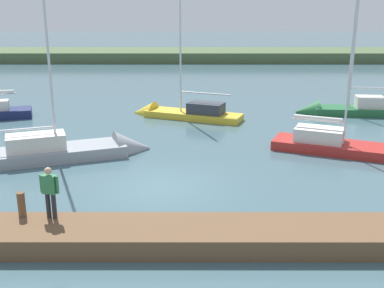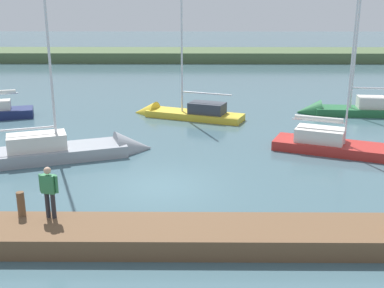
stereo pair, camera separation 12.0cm
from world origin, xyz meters
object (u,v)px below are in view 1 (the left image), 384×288
(sailboat_outer_mooring, at_px, (343,111))
(person_on_dock, at_px, (50,189))
(mooring_post_far, at_px, (22,204))
(sailboat_far_right, at_px, (359,151))
(sailboat_behind_pier, at_px, (180,115))
(sailboat_near_dock, at_px, (74,153))

(sailboat_outer_mooring, distance_m, person_on_dock, 21.68)
(mooring_post_far, relative_size, sailboat_far_right, 0.09)
(sailboat_far_right, distance_m, sailboat_behind_pier, 11.49)
(mooring_post_far, xyz_separation_m, person_on_dock, (-0.94, 0.12, 0.55))
(sailboat_far_right, xyz_separation_m, sailboat_near_dock, (13.38, 0.39, 0.01))
(sailboat_outer_mooring, bearing_deg, sailboat_near_dock, 36.17)
(sailboat_near_dock, height_order, sailboat_outer_mooring, sailboat_near_dock)
(sailboat_near_dock, height_order, person_on_dock, sailboat_near_dock)
(mooring_post_far, bearing_deg, sailboat_outer_mooring, -132.14)
(sailboat_behind_pier, bearing_deg, person_on_dock, 99.06)
(sailboat_near_dock, xyz_separation_m, sailboat_outer_mooring, (-15.17, -8.78, 0.03))
(sailboat_near_dock, relative_size, sailboat_outer_mooring, 1.21)
(sailboat_far_right, height_order, sailboat_outer_mooring, sailboat_far_right)
(sailboat_near_dock, bearing_deg, sailboat_behind_pier, 39.30)
(person_on_dock, bearing_deg, mooring_post_far, 97.32)
(mooring_post_far, height_order, sailboat_outer_mooring, sailboat_outer_mooring)
(sailboat_outer_mooring, relative_size, person_on_dock, 5.21)
(sailboat_near_dock, relative_size, person_on_dock, 6.29)
(sailboat_far_right, bearing_deg, sailboat_behind_pier, 161.59)
(sailboat_far_right, bearing_deg, person_on_dock, -123.33)
(sailboat_far_right, bearing_deg, sailboat_outer_mooring, 100.72)
(sailboat_behind_pier, bearing_deg, sailboat_outer_mooring, -153.85)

